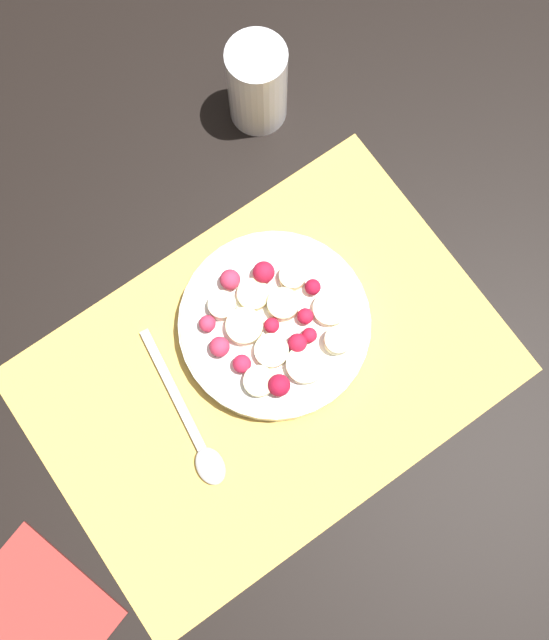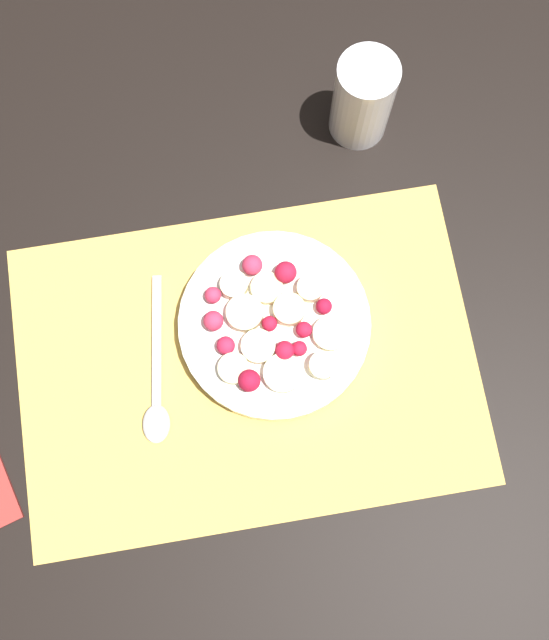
# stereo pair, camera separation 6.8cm
# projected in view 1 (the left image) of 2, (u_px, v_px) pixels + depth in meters

# --- Properties ---
(ground_plane) EXTENTS (3.00, 3.00, 0.00)m
(ground_plane) POSITION_uv_depth(u_px,v_px,m) (266.00, 372.00, 0.71)
(ground_plane) COLOR black
(placemat) EXTENTS (0.45, 0.31, 0.01)m
(placemat) POSITION_uv_depth(u_px,v_px,m) (266.00, 372.00, 0.70)
(placemat) COLOR #E0B251
(placemat) RESTS_ON ground_plane
(fruit_bowl) EXTENTS (0.19, 0.19, 0.05)m
(fruit_bowl) POSITION_uv_depth(u_px,v_px,m) (274.00, 324.00, 0.69)
(fruit_bowl) COLOR silver
(fruit_bowl) RESTS_ON placemat
(spoon) EXTENTS (0.04, 0.17, 0.01)m
(spoon) POSITION_uv_depth(u_px,v_px,m) (196.00, 437.00, 0.68)
(spoon) COLOR #B2B2B7
(spoon) RESTS_ON placemat
(drinking_glass) EXTENTS (0.06, 0.06, 0.10)m
(drinking_glass) POSITION_uv_depth(u_px,v_px,m) (257.00, 85.00, 0.72)
(drinking_glass) COLOR white
(drinking_glass) RESTS_ON ground_plane
(napkin) EXTENTS (0.15, 0.16, 0.01)m
(napkin) POSITION_uv_depth(u_px,v_px,m) (32.00, 619.00, 0.65)
(napkin) COLOR #A3332D
(napkin) RESTS_ON ground_plane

